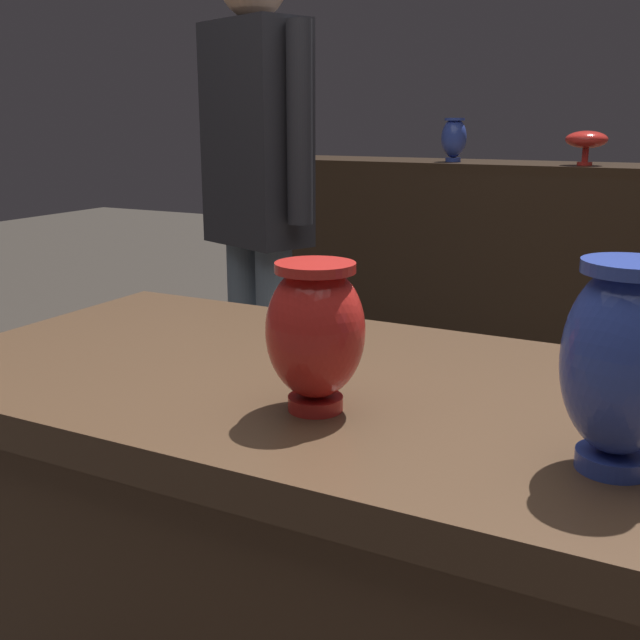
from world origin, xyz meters
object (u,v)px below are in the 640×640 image
(vase_centerpiece, at_px, (315,331))
(shelf_vase_center, at_px, (586,140))
(shelf_vase_left, at_px, (454,138))
(visitor_near_left, at_px, (257,192))
(vase_tall_behind, at_px, (623,360))

(vase_centerpiece, height_order, shelf_vase_center, shelf_vase_center)
(shelf_vase_left, bearing_deg, visitor_near_left, -101.12)
(vase_tall_behind, distance_m, shelf_vase_center, 2.30)
(vase_centerpiece, distance_m, vase_tall_behind, 0.36)
(visitor_near_left, bearing_deg, vase_tall_behind, 157.08)
(vase_tall_behind, bearing_deg, shelf_vase_left, 112.13)
(vase_centerpiece, xyz_separation_m, shelf_vase_center, (-0.05, 2.25, 0.18))
(vase_tall_behind, xyz_separation_m, shelf_vase_center, (-0.41, 2.26, 0.16))
(vase_centerpiece, height_order, visitor_near_left, visitor_near_left)
(vase_tall_behind, height_order, visitor_near_left, visitor_near_left)
(shelf_vase_center, bearing_deg, visitor_near_left, -123.62)
(shelf_vase_center, bearing_deg, vase_tall_behind, -79.76)
(vase_centerpiece, xyz_separation_m, visitor_near_left, (-0.80, 1.13, 0.04))
(visitor_near_left, bearing_deg, shelf_vase_left, -79.32)
(vase_tall_behind, distance_m, visitor_near_left, 1.62)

